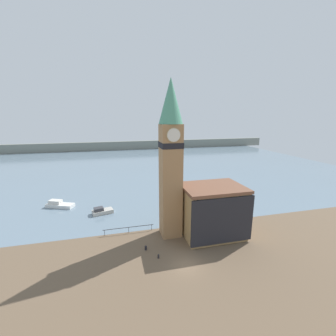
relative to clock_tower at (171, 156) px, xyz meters
The scene contains 10 objects.
ground_plane 16.34m from the clock_tower, 90.21° to the right, with size 160.00×160.00×0.00m, color brown.
water 63.84m from the clock_tower, 90.03° to the left, with size 160.00×120.00×0.00m.
far_shoreline 102.96m from the clock_tower, 90.02° to the left, with size 180.00×3.00×5.00m.
pier_railing 14.72m from the clock_tower, 163.35° to the left, with size 8.77×0.08×1.09m.
clock_tower is the anchor object (origin of this frame).
pier_building 11.73m from the clock_tower, 14.73° to the right, with size 10.29×7.94×8.67m.
boat_near 21.12m from the clock_tower, 135.97° to the left, with size 4.53×2.96×1.45m.
boat_far 30.60m from the clock_tower, 140.60° to the left, with size 6.40×4.32×1.56m.
mooring_bollard_near 14.66m from the clock_tower, 142.72° to the right, with size 0.37×0.37×0.73m.
mooring_bollard_far 15.13m from the clock_tower, 118.90° to the right, with size 0.27×0.27×0.62m.
Camera 1 is at (-8.99, -25.34, 20.09)m, focal length 24.00 mm.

